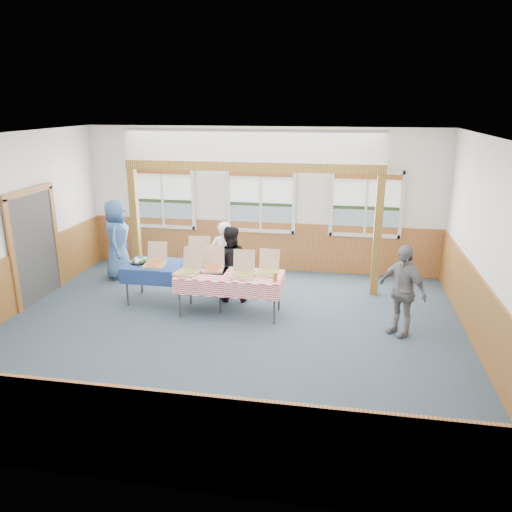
{
  "coord_description": "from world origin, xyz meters",
  "views": [
    {
      "loc": [
        1.8,
        -7.37,
        3.7
      ],
      "look_at": [
        0.32,
        1.0,
        1.07
      ],
      "focal_mm": 35.0,
      "sensor_mm": 36.0,
      "label": 1
    }
  ],
  "objects_px": {
    "table_left": "(178,268)",
    "man_blue": "(117,239)",
    "person_grey": "(402,290)",
    "table_right": "(230,277)",
    "woman_black": "(230,264)",
    "woman_white": "(225,259)"
  },
  "relations": [
    {
      "from": "table_right",
      "to": "table_left",
      "type": "bearing_deg",
      "value": 164.79
    },
    {
      "from": "table_left",
      "to": "person_grey",
      "type": "height_order",
      "value": "person_grey"
    },
    {
      "from": "woman_white",
      "to": "man_blue",
      "type": "distance_m",
      "value": 2.63
    },
    {
      "from": "table_left",
      "to": "person_grey",
      "type": "distance_m",
      "value": 4.09
    },
    {
      "from": "table_left",
      "to": "man_blue",
      "type": "xyz_separation_m",
      "value": [
        -1.76,
        1.17,
        0.16
      ]
    },
    {
      "from": "person_grey",
      "to": "table_right",
      "type": "bearing_deg",
      "value": -141.96
    },
    {
      "from": "table_left",
      "to": "man_blue",
      "type": "distance_m",
      "value": 2.12
    },
    {
      "from": "table_left",
      "to": "man_blue",
      "type": "height_order",
      "value": "man_blue"
    },
    {
      "from": "woman_black",
      "to": "woman_white",
      "type": "bearing_deg",
      "value": -58.85
    },
    {
      "from": "table_left",
      "to": "person_grey",
      "type": "xyz_separation_m",
      "value": [
        4.04,
        -0.66,
        0.06
      ]
    },
    {
      "from": "woman_black",
      "to": "person_grey",
      "type": "relative_size",
      "value": 0.96
    },
    {
      "from": "woman_black",
      "to": "table_right",
      "type": "bearing_deg",
      "value": 96.67
    },
    {
      "from": "woman_white",
      "to": "woman_black",
      "type": "height_order",
      "value": "woman_white"
    },
    {
      "from": "woman_white",
      "to": "table_left",
      "type": "bearing_deg",
      "value": 31.43
    },
    {
      "from": "table_left",
      "to": "woman_black",
      "type": "bearing_deg",
      "value": 16.74
    },
    {
      "from": "man_blue",
      "to": "person_grey",
      "type": "bearing_deg",
      "value": -121.12
    },
    {
      "from": "woman_white",
      "to": "person_grey",
      "type": "relative_size",
      "value": 0.99
    },
    {
      "from": "table_right",
      "to": "person_grey",
      "type": "bearing_deg",
      "value": -3.65
    },
    {
      "from": "woman_white",
      "to": "man_blue",
      "type": "height_order",
      "value": "man_blue"
    },
    {
      "from": "woman_black",
      "to": "man_blue",
      "type": "bearing_deg",
      "value": -24.0
    },
    {
      "from": "woman_black",
      "to": "man_blue",
      "type": "xyz_separation_m",
      "value": [
        -2.7,
        0.86,
        0.13
      ]
    },
    {
      "from": "man_blue",
      "to": "person_grey",
      "type": "height_order",
      "value": "man_blue"
    }
  ]
}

